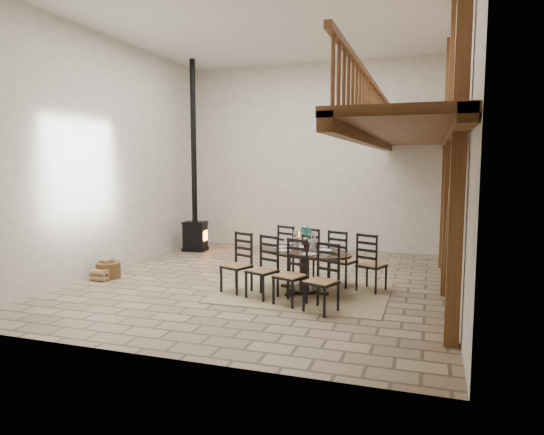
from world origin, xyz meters
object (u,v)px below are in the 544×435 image
(wood_stove, at_px, (195,208))
(log_basket, at_px, (108,269))
(dining_table, at_px, (304,271))
(log_stack, at_px, (104,274))

(wood_stove, relative_size, log_basket, 10.25)
(dining_table, relative_size, log_basket, 5.90)
(dining_table, distance_m, log_stack, 4.10)
(dining_table, bearing_deg, log_basket, -155.70)
(dining_table, relative_size, wood_stove, 0.58)
(wood_stove, bearing_deg, log_stack, -100.33)
(log_basket, bearing_deg, log_stack, -93.97)
(wood_stove, xyz_separation_m, log_stack, (-0.26, -3.50, -1.03))
(wood_stove, bearing_deg, dining_table, -45.85)
(log_basket, relative_size, log_stack, 1.02)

